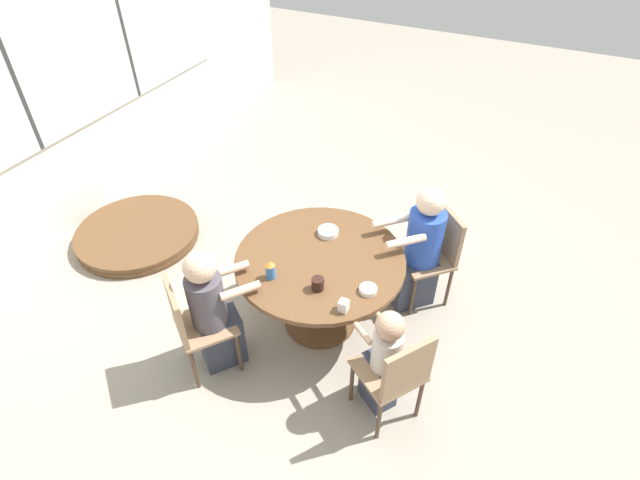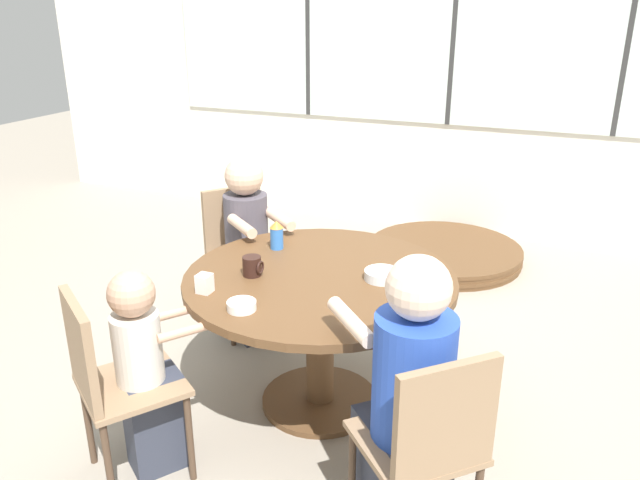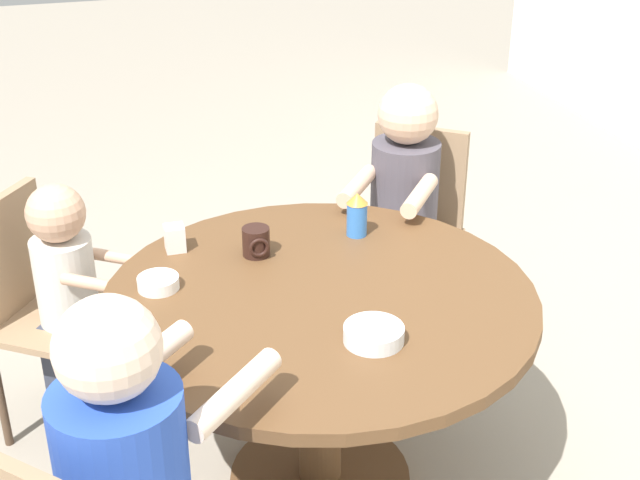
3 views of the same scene
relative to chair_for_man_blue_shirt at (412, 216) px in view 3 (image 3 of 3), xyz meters
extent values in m
plane|color=gray|center=(0.81, -0.63, -0.53)|extent=(16.00, 16.00, 0.00)
cylinder|color=brown|center=(0.81, -0.63, 0.18)|extent=(1.31, 1.31, 0.04)
cylinder|color=brown|center=(0.81, -0.63, -0.19)|extent=(0.14, 0.14, 0.68)
cylinder|color=brown|center=(0.81, -0.63, -0.51)|extent=(0.60, 0.60, 0.03)
cube|color=#937556|center=(0.07, -0.06, -0.08)|extent=(0.56, 0.56, 0.03)
cube|color=#937556|center=(-0.07, 0.05, 0.14)|extent=(0.26, 0.32, 0.42)
cylinder|color=#4C3828|center=(0.31, -0.03, -0.31)|extent=(0.03, 0.03, 0.43)
cylinder|color=#4C3828|center=(0.10, -0.29, -0.31)|extent=(0.03, 0.03, 0.43)
cylinder|color=#4C3828|center=(0.04, 0.18, -0.31)|extent=(0.03, 0.03, 0.43)
cylinder|color=#4C3828|center=(-0.17, -0.09, -0.31)|extent=(0.03, 0.03, 0.43)
cube|color=#937556|center=(0.28, -1.40, -0.08)|extent=(0.56, 0.56, 0.03)
cube|color=#937556|center=(0.17, -1.54, 0.14)|extent=(0.33, 0.25, 0.42)
cylinder|color=#4C3828|center=(0.23, -1.16, -0.31)|extent=(0.03, 0.03, 0.43)
cylinder|color=#4C3828|center=(0.51, -1.35, -0.31)|extent=(0.03, 0.03, 0.43)
cylinder|color=#4C3828|center=(0.04, -1.44, -0.31)|extent=(0.03, 0.03, 0.43)
cylinder|color=#4C3828|center=(0.32, -1.63, -0.31)|extent=(0.03, 0.03, 0.43)
sphere|color=beige|center=(1.44, -1.27, 0.52)|extent=(0.23, 0.23, 0.23)
cylinder|color=beige|center=(1.17, -1.18, 0.30)|extent=(0.27, 0.27, 0.06)
cylinder|color=beige|center=(1.36, -1.00, 0.30)|extent=(0.27, 0.27, 0.06)
cube|color=#333847|center=(0.14, -0.11, -0.30)|extent=(0.39, 0.38, 0.46)
cylinder|color=#4C4751|center=(0.10, -0.08, 0.15)|extent=(0.26, 0.26, 0.43)
sphere|color=#DBB293|center=(0.10, -0.08, 0.48)|extent=(0.23, 0.23, 0.23)
cylinder|color=#DBB293|center=(0.35, -0.12, 0.26)|extent=(0.26, 0.22, 0.06)
cylinder|color=#DBB293|center=(0.21, -0.31, 0.26)|extent=(0.26, 0.22, 0.06)
cube|color=#333847|center=(0.32, -1.33, -0.30)|extent=(0.29, 0.30, 0.46)
cylinder|color=beige|center=(0.30, -1.36, 0.08)|extent=(0.20, 0.20, 0.30)
sphere|color=tan|center=(0.30, -1.36, 0.33)|extent=(0.19, 0.19, 0.19)
cylinder|color=tan|center=(0.32, -1.17, 0.15)|extent=(0.16, 0.20, 0.04)
cylinder|color=tan|center=(0.47, -1.28, 0.15)|extent=(0.16, 0.20, 0.04)
cylinder|color=black|center=(0.51, -0.76, 0.24)|extent=(0.09, 0.09, 0.10)
torus|color=black|center=(0.56, -0.76, 0.24)|extent=(0.01, 0.07, 0.07)
cylinder|color=blue|center=(0.47, -0.40, 0.25)|extent=(0.07, 0.07, 0.12)
cone|color=orange|center=(0.47, -0.40, 0.33)|extent=(0.07, 0.07, 0.04)
cube|color=silver|center=(0.40, -1.00, 0.24)|extent=(0.06, 0.06, 0.09)
cylinder|color=white|center=(0.64, -1.09, 0.22)|extent=(0.13, 0.13, 0.04)
cylinder|color=silver|center=(1.10, -0.56, 0.22)|extent=(0.17, 0.17, 0.05)
camera|label=1|loc=(-1.73, -1.86, 2.74)|focal=28.00mm
camera|label=2|loc=(1.86, -3.15, 1.42)|focal=35.00mm
camera|label=3|loc=(3.02, -1.29, 1.54)|focal=50.00mm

